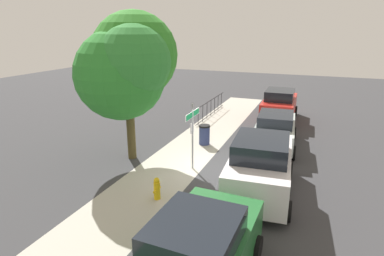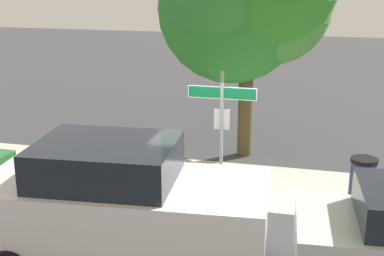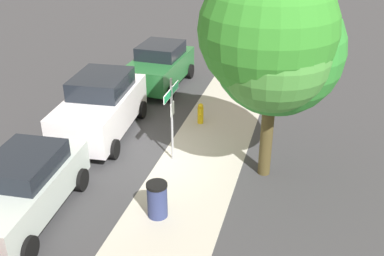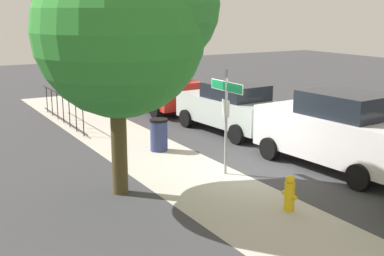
% 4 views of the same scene
% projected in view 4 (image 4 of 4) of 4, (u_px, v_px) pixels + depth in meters
% --- Properties ---
extents(ground_plane, '(60.00, 60.00, 0.00)m').
position_uv_depth(ground_plane, '(233.00, 169.00, 13.50)').
color(ground_plane, '#38383A').
extents(sidewalk_strip, '(24.00, 2.60, 0.00)m').
position_uv_depth(sidewalk_strip, '(157.00, 158.00, 14.55)').
color(sidewalk_strip, '#B1AB9D').
rests_on(sidewalk_strip, ground_plane).
extents(street_sign, '(1.39, 0.07, 2.72)m').
position_uv_depth(street_sign, '(226.00, 105.00, 12.72)').
color(street_sign, '#9EA0A5').
rests_on(street_sign, ground_plane).
extents(shade_tree, '(4.36, 3.98, 6.22)m').
position_uv_depth(shade_tree, '(120.00, 15.00, 10.89)').
color(shade_tree, '#493E21').
rests_on(shade_tree, ground_plane).
extents(car_white, '(4.61, 2.44, 2.08)m').
position_uv_depth(car_white, '(338.00, 130.00, 13.44)').
color(car_white, white).
rests_on(car_white, ground_plane).
extents(car_silver, '(4.37, 2.21, 1.71)m').
position_uv_depth(car_silver, '(231.00, 107.00, 17.44)').
color(car_silver, '#B5C2BD').
rests_on(car_silver, ground_plane).
extents(car_red, '(4.46, 2.13, 1.96)m').
position_uv_depth(car_red, '(159.00, 87.00, 21.27)').
color(car_red, red).
rests_on(car_red, ground_plane).
extents(iron_fence, '(5.49, 0.04, 1.07)m').
position_uv_depth(iron_fence, '(63.00, 108.00, 18.87)').
color(iron_fence, black).
rests_on(iron_fence, ground_plane).
extents(fire_hydrant, '(0.42, 0.22, 0.78)m').
position_uv_depth(fire_hydrant, '(290.00, 193.00, 10.65)').
color(fire_hydrant, yellow).
rests_on(fire_hydrant, ground_plane).
extents(trash_bin, '(0.55, 0.55, 0.98)m').
position_uv_depth(trash_bin, '(159.00, 135.00, 15.18)').
color(trash_bin, navy).
rests_on(trash_bin, ground_plane).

